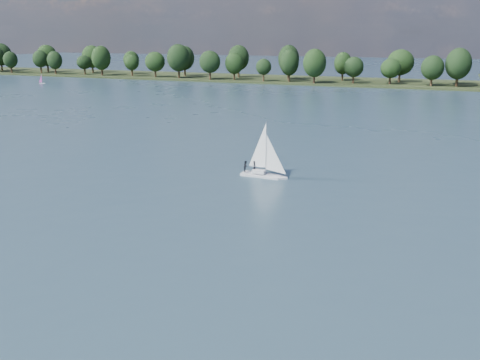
% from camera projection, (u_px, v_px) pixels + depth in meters
% --- Properties ---
extents(ground, '(700.00, 700.00, 0.00)m').
position_uv_depth(ground, '(283.00, 123.00, 126.12)').
color(ground, '#233342').
rests_on(ground, ground).
extents(far_shore, '(660.00, 40.00, 1.50)m').
position_uv_depth(far_shore, '(357.00, 83.00, 226.99)').
color(far_shore, black).
rests_on(far_shore, ground).
extents(sailboat, '(6.73, 2.28, 8.72)m').
position_uv_depth(sailboat, '(262.00, 161.00, 79.24)').
color(sailboat, silver).
rests_on(sailboat, ground).
extents(dinghy_pink, '(2.69, 2.11, 4.04)m').
position_uv_depth(dinghy_pink, '(42.00, 81.00, 223.52)').
color(dinghy_pink, white).
rests_on(dinghy_pink, ground).
extents(pontoon, '(4.35, 2.85, 0.50)m').
position_uv_depth(pontoon, '(30.00, 75.00, 265.58)').
color(pontoon, slate).
rests_on(pontoon, ground).
extents(treeline, '(562.84, 74.17, 16.66)m').
position_uv_depth(treeline, '(340.00, 64.00, 224.24)').
color(treeline, black).
rests_on(treeline, ground).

